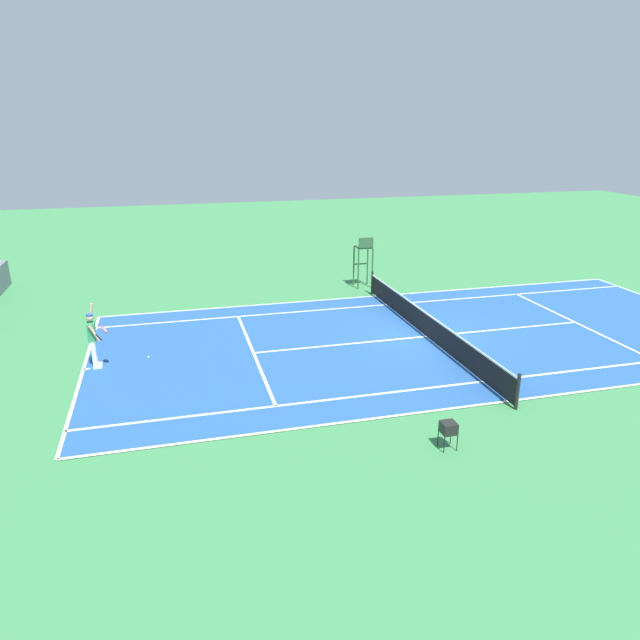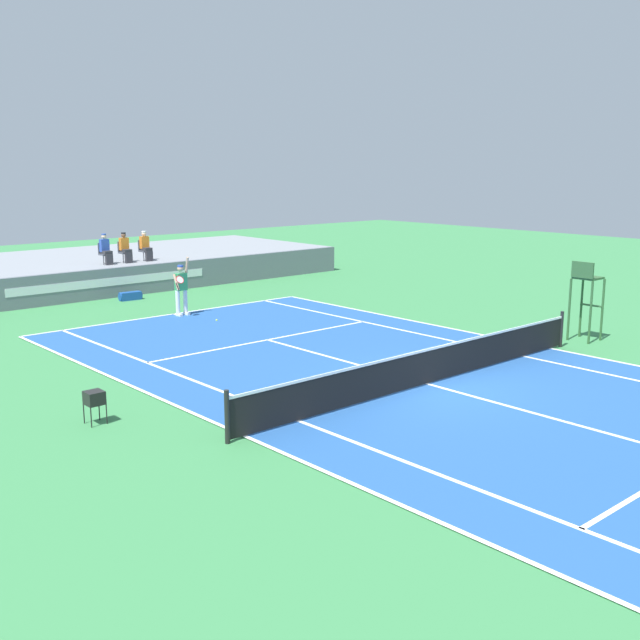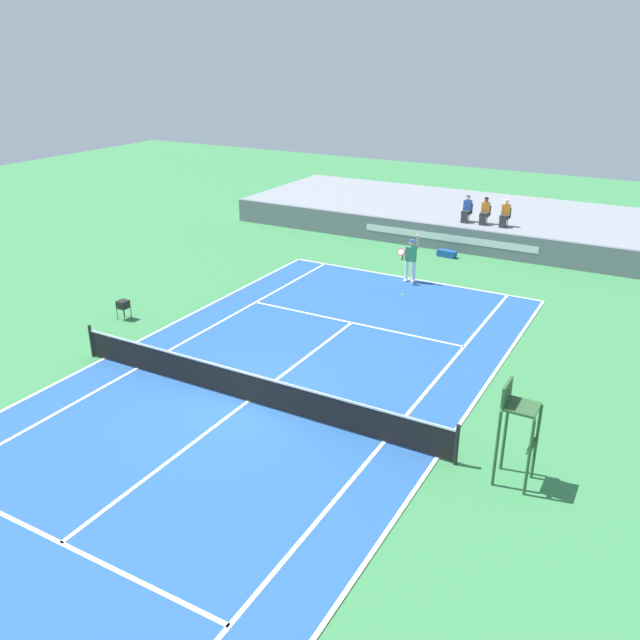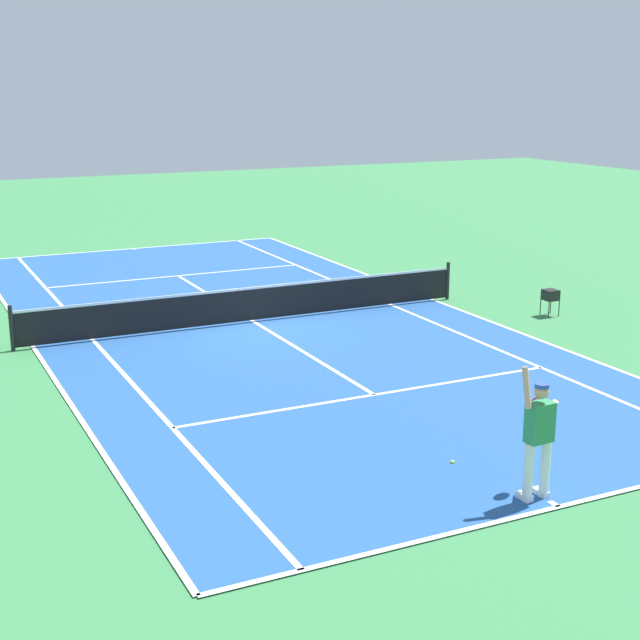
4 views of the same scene
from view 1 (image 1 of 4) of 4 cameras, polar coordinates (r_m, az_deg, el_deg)
ground_plane at (r=22.08m, az=10.20°, el=-1.64°), size 80.00×80.00×0.00m
court at (r=22.07m, az=10.20°, el=-1.61°), size 11.08×23.88×0.03m
net at (r=21.90m, az=10.28°, el=-0.36°), size 11.98×0.10×1.07m
tennis_player at (r=20.10m, az=-21.13°, el=-1.67°), size 0.76×0.65×2.08m
tennis_ball at (r=20.64m, az=-16.27°, el=-3.47°), size 0.07×0.07×0.07m
umpire_chair at (r=28.07m, az=4.26°, el=6.29°), size 0.77×0.77×2.44m
ball_hopper at (r=14.72m, az=12.34°, el=-10.11°), size 0.36×0.36×0.70m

